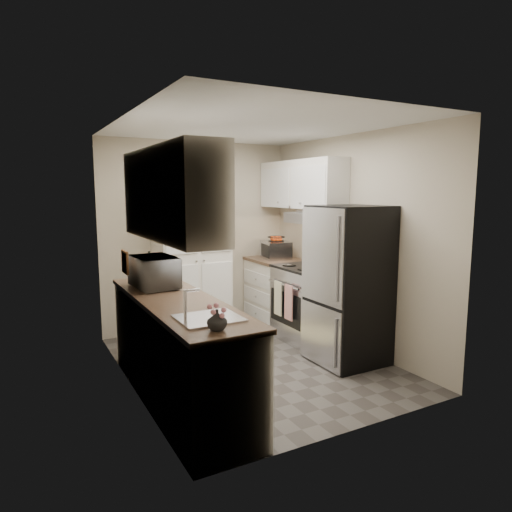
{
  "coord_description": "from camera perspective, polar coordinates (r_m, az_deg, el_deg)",
  "views": [
    {
      "loc": [
        -2.23,
        -4.16,
        1.86
      ],
      "look_at": [
        0.11,
        0.15,
        1.15
      ],
      "focal_mm": 32.0,
      "sensor_mm": 36.0,
      "label": 1
    }
  ],
  "objects": [
    {
      "name": "ground",
      "position": [
        5.08,
        -0.28,
        -13.26
      ],
      "size": [
        3.2,
        3.2,
        0.0
      ],
      "primitive_type": "plane",
      "color": "#56514C",
      "rests_on": "ground"
    },
    {
      "name": "room_shell",
      "position": [
        4.71,
        -0.43,
        5.4
      ],
      "size": [
        2.64,
        3.24,
        2.52
      ],
      "color": "beige",
      "rests_on": "ground"
    },
    {
      "name": "pantry_cabinet",
      "position": [
        5.91,
        -8.05,
        -0.23
      ],
      "size": [
        0.9,
        0.55,
        2.0
      ],
      "primitive_type": "cube",
      "color": "silver",
      "rests_on": "ground"
    },
    {
      "name": "base_cabinet_left",
      "position": [
        4.18,
        -9.69,
        -11.72
      ],
      "size": [
        0.6,
        2.3,
        0.88
      ],
      "primitive_type": "cube",
      "color": "silver",
      "rests_on": "ground"
    },
    {
      "name": "countertop_left",
      "position": [
        4.05,
        -9.84,
        -5.59
      ],
      "size": [
        0.63,
        2.33,
        0.04
      ],
      "primitive_type": "cube",
      "color": "brown",
      "rests_on": "base_cabinet_left"
    },
    {
      "name": "base_cabinet_right",
      "position": [
        6.41,
        2.5,
        -4.59
      ],
      "size": [
        0.6,
        0.8,
        0.88
      ],
      "primitive_type": "cube",
      "color": "silver",
      "rests_on": "ground"
    },
    {
      "name": "countertop_right",
      "position": [
        6.32,
        2.53,
        -0.52
      ],
      "size": [
        0.63,
        0.83,
        0.04
      ],
      "primitive_type": "cube",
      "color": "brown",
      "rests_on": "base_cabinet_right"
    },
    {
      "name": "electric_range",
      "position": [
        5.74,
        6.51,
        -5.76
      ],
      "size": [
        0.71,
        0.78,
        1.13
      ],
      "color": "#B7B7BC",
      "rests_on": "ground"
    },
    {
      "name": "refrigerator",
      "position": [
        5.02,
        11.5,
        -3.55
      ],
      "size": [
        0.7,
        0.72,
        1.7
      ],
      "primitive_type": "cube",
      "color": "#B7B7BC",
      "rests_on": "ground"
    },
    {
      "name": "microwave",
      "position": [
        4.54,
        -12.56,
        -1.96
      ],
      "size": [
        0.41,
        0.57,
        0.3
      ],
      "primitive_type": "imported",
      "rotation": [
        0.0,
        0.0,
        1.64
      ],
      "color": "silver",
      "rests_on": "countertop_left"
    },
    {
      "name": "wine_bottle",
      "position": [
        4.93,
        -13.17,
        -1.33
      ],
      "size": [
        0.07,
        0.07,
        0.28
      ],
      "primitive_type": "cylinder",
      "color": "black",
      "rests_on": "countertop_left"
    },
    {
      "name": "flower_vase",
      "position": [
        3.11,
        -4.89,
        -7.99
      ],
      "size": [
        0.16,
        0.16,
        0.14
      ],
      "primitive_type": "imported",
      "rotation": [
        0.0,
        0.0,
        0.21
      ],
      "color": "white",
      "rests_on": "countertop_left"
    },
    {
      "name": "cutting_board",
      "position": [
        5.0,
        -11.58,
        -1.2
      ],
      "size": [
        0.09,
        0.21,
        0.27
      ],
      "primitive_type": "cube",
      "rotation": [
        0.0,
        0.0,
        0.33
      ],
      "color": "#488F40",
      "rests_on": "countertop_left"
    },
    {
      "name": "toaster_oven",
      "position": [
        6.3,
        2.49,
        0.75
      ],
      "size": [
        0.4,
        0.47,
        0.24
      ],
      "primitive_type": "cube",
      "rotation": [
        0.0,
        0.0,
        -0.19
      ],
      "color": "#B4B4B9",
      "rests_on": "countertop_right"
    },
    {
      "name": "fruit_basket",
      "position": [
        6.28,
        2.55,
        2.3
      ],
      "size": [
        0.3,
        0.3,
        0.1
      ],
      "primitive_type": null,
      "rotation": [
        0.0,
        0.0,
        0.34
      ],
      "color": "#FA5117",
      "rests_on": "toaster_oven"
    },
    {
      "name": "kitchen_mat",
      "position": [
        5.55,
        -3.85,
        -11.29
      ],
      "size": [
        0.79,
        1.02,
        0.01
      ],
      "primitive_type": "cube",
      "rotation": [
        0.0,
        0.0,
        -0.29
      ],
      "color": "#D6C889",
      "rests_on": "ground"
    }
  ]
}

